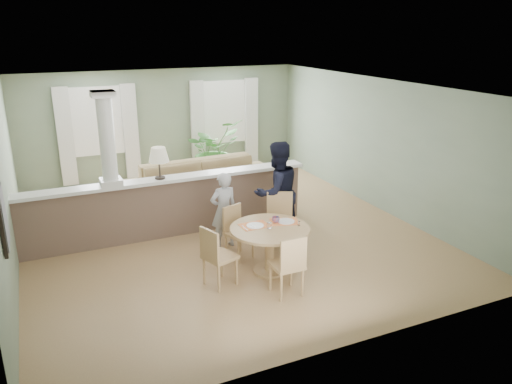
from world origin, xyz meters
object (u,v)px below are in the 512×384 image
chair_far_man (279,219)px  child_person (224,210)px  chair_near (289,263)px  man_person (277,192)px  sofa (205,185)px  dining_table (270,237)px  houseplant (214,150)px  chair_far_boy (236,229)px  chair_side (216,254)px

chair_far_man → child_person: child_person is taller
chair_near → child_person: bearing=-83.6°
chair_far_man → man_person: (0.14, 0.38, 0.35)m
sofa → dining_table: bearing=-94.0°
chair_far_man → dining_table: bearing=-99.8°
dining_table → child_person: (-0.32, 1.18, 0.08)m
houseplant → dining_table: houseplant is taller
chair_far_man → chair_near: bearing=-84.2°
sofa → man_person: man_person is taller
chair_far_boy → child_person: (-0.05, 0.45, 0.19)m
dining_table → chair_near: bearing=-95.9°
chair_far_boy → houseplant: bearing=56.2°
child_person → sofa: bearing=-105.4°
sofa → dining_table: sofa is taller
chair_far_boy → man_person: man_person is taller
chair_near → child_person: (-0.24, 1.97, 0.16)m
chair_side → chair_near: bearing=-149.0°
chair_far_man → man_person: man_person is taller
chair_far_man → child_person: bearing=174.5°
houseplant → chair_far_man: 4.43m
chair_near → man_person: bearing=-111.7°
dining_table → sofa: bearing=89.2°
chair_far_boy → man_person: size_ratio=0.48×
houseplant → child_person: size_ratio=1.12×
chair_far_boy → chair_far_man: chair_far_man is taller
houseplant → man_person: (-0.26, -4.03, 0.16)m
chair_far_boy → chair_side: 1.06m
child_person → man_person: 0.99m
sofa → chair_far_boy: bearing=-100.2°
child_person → chair_near: bearing=91.4°
dining_table → man_person: bearing=58.6°
sofa → child_person: 2.11m
man_person → chair_side: bearing=27.0°
child_person → man_person: bearing=166.0°
chair_side → child_person: size_ratio=0.69×
sofa → chair_side: 3.49m
chair_far_man → chair_side: 1.61m
sofa → chair_far_man: size_ratio=3.19×
man_person → chair_near: bearing=59.6°
houseplant → chair_side: (-1.82, -5.16, -0.24)m
chair_far_boy → chair_side: size_ratio=0.93×
chair_near → man_person: man_person is taller
sofa → houseplant: houseplant is taller
sofa → chair_near: 4.05m
sofa → chair_far_boy: 2.54m
chair_far_man → chair_side: size_ratio=1.09×
houseplant → child_person: houseplant is taller
sofa → man_person: bearing=-78.4°
chair_far_man → man_person: 0.54m
chair_far_man → chair_side: bearing=-124.6°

